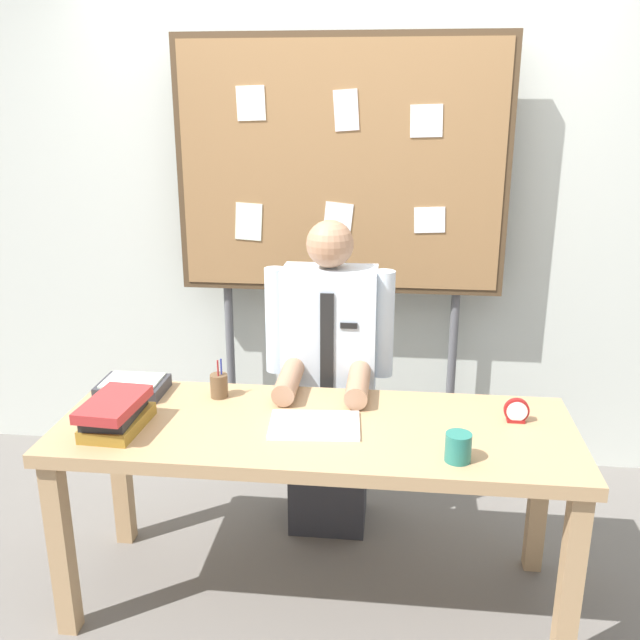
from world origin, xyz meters
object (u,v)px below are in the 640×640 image
at_px(desk, 315,447).
at_px(pen_holder, 219,385).
at_px(person, 329,391).
at_px(desk_clock, 516,412).
at_px(bulletin_board, 340,173).
at_px(open_notebook, 315,425).
at_px(book_stack, 115,414).
at_px(paper_tray, 133,387).
at_px(coffee_mug, 458,447).

relative_size(desk, pen_holder, 11.82).
bearing_deg(person, desk_clock, -29.75).
distance_m(bulletin_board, desk_clock, 1.40).
distance_m(open_notebook, pen_holder, 0.47).
height_order(book_stack, desk_clock, book_stack).
xyz_separation_m(desk, paper_tray, (-0.77, 0.20, 0.12)).
relative_size(bulletin_board, book_stack, 6.80).
relative_size(bulletin_board, open_notebook, 6.68).
height_order(desk, coffee_mug, coffee_mug).
relative_size(coffee_mug, pen_holder, 0.61).
bearing_deg(paper_tray, bulletin_board, 47.15).
relative_size(person, bulletin_board, 0.65).
xyz_separation_m(bulletin_board, paper_tray, (-0.77, -0.83, -0.77)).
height_order(coffee_mug, pen_holder, pen_holder).
xyz_separation_m(desk, open_notebook, (0.00, -0.02, 0.10)).
height_order(open_notebook, desk_clock, desk_clock).
height_order(bulletin_board, desk_clock, bulletin_board).
relative_size(bulletin_board, coffee_mug, 22.47).
bearing_deg(desk_clock, desk, -172.06).
bearing_deg(book_stack, person, 42.21).
relative_size(person, pen_holder, 8.84).
bearing_deg(person, pen_holder, -142.13).
height_order(bulletin_board, coffee_mug, bulletin_board).
xyz_separation_m(book_stack, open_notebook, (0.71, 0.10, -0.06)).
relative_size(person, paper_tray, 5.44).
xyz_separation_m(bulletin_board, open_notebook, (0.00, -1.05, -0.80)).
distance_m(person, book_stack, 0.97).
relative_size(desk, bulletin_board, 0.87).
distance_m(coffee_mug, paper_tray, 1.33).
distance_m(desk, pen_holder, 0.48).
bearing_deg(book_stack, coffee_mug, -4.53).
bearing_deg(pen_holder, coffee_mug, -24.76).
distance_m(desk_clock, coffee_mug, 0.40).
xyz_separation_m(desk, coffee_mug, (0.50, -0.21, 0.14)).
bearing_deg(person, open_notebook, -89.66).
relative_size(bulletin_board, paper_tray, 8.38).
relative_size(desk_clock, pen_holder, 0.57).
bearing_deg(paper_tray, desk, -14.72).
relative_size(book_stack, desk_clock, 3.49).
xyz_separation_m(person, bulletin_board, (-0.00, 0.51, 0.90)).
relative_size(person, book_stack, 4.42).
relative_size(desk, person, 1.34).
xyz_separation_m(book_stack, paper_tray, (-0.06, 0.32, -0.03)).
bearing_deg(book_stack, paper_tray, 100.54).
height_order(coffee_mug, paper_tray, coffee_mug).
distance_m(desk, paper_tray, 0.80).
xyz_separation_m(desk, person, (0.00, 0.52, -0.00)).
height_order(book_stack, pen_holder, pen_holder).
bearing_deg(book_stack, pen_holder, 47.34).
bearing_deg(coffee_mug, paper_tray, 161.76).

